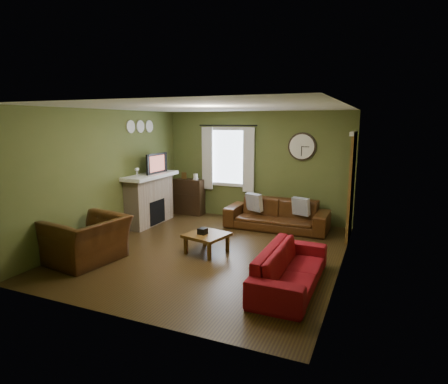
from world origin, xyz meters
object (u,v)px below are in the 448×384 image
at_px(sofa_red, 291,268).
at_px(coffee_table, 207,243).
at_px(sofa_brown, 277,214).
at_px(armchair, 87,240).
at_px(bookshelf, 189,197).

distance_m(sofa_red, coffee_table, 1.90).
distance_m(sofa_brown, armchair, 4.02).
height_order(bookshelf, sofa_brown, bookshelf).
xyz_separation_m(bookshelf, coffee_table, (1.69, -2.47, -0.28)).
bearing_deg(coffee_table, armchair, -144.29).
bearing_deg(sofa_red, armchair, 96.76).
relative_size(sofa_brown, coffee_table, 3.33).
distance_m(bookshelf, armchair, 3.67).
bearing_deg(bookshelf, armchair, -89.51).
xyz_separation_m(armchair, coffee_table, (1.66, 1.20, -0.21)).
height_order(sofa_brown, sofa_red, sofa_brown).
relative_size(bookshelf, sofa_red, 0.47).
bearing_deg(sofa_brown, sofa_red, -70.85).
distance_m(sofa_red, armchair, 3.41).
relative_size(bookshelf, armchair, 0.77).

